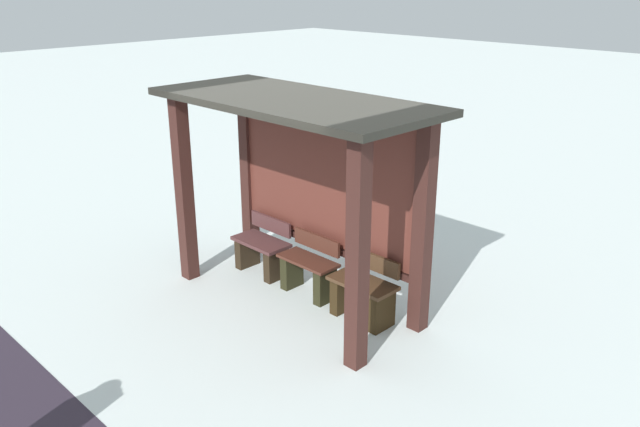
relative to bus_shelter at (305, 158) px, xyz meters
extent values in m
plane|color=white|center=(0.00, -0.18, -1.77)|extent=(60.00, 60.00, 0.00)
cube|color=#3C1F1A|center=(-1.46, -0.71, -0.56)|extent=(0.17, 0.17, 2.41)
cube|color=#3C1F1A|center=(1.46, -0.71, -0.56)|extent=(0.17, 0.17, 2.41)
cube|color=#3C1F1A|center=(-1.46, 0.34, -0.56)|extent=(0.17, 0.17, 2.41)
cube|color=#3C1F1A|center=(1.46, 0.34, -0.56)|extent=(0.17, 0.17, 2.41)
cube|color=#282620|center=(0.00, -0.18, 0.68)|extent=(3.40, 1.53, 0.08)
cube|color=brown|center=(0.00, 0.34, -0.30)|extent=(2.75, 0.08, 1.66)
cube|color=#3C1F1A|center=(0.00, 0.32, -1.19)|extent=(2.75, 0.06, 0.08)
cube|color=#502D2D|center=(-0.89, 0.04, -1.33)|extent=(0.79, 0.40, 0.04)
cube|color=#502D2D|center=(-0.89, 0.22, -1.12)|extent=(0.75, 0.04, 0.20)
cube|color=black|center=(-0.60, 0.04, -1.56)|extent=(0.12, 0.34, 0.42)
cube|color=black|center=(-1.19, 0.04, -1.56)|extent=(0.12, 0.34, 0.42)
cube|color=#4D271C|center=(0.00, 0.04, -1.31)|extent=(0.79, 0.35, 0.04)
cube|color=#4D271C|center=(0.00, 0.20, -1.11)|extent=(0.75, 0.04, 0.20)
cube|color=black|center=(0.30, 0.04, -1.55)|extent=(0.12, 0.30, 0.44)
cube|color=black|center=(-0.30, 0.04, -1.55)|extent=(0.12, 0.30, 0.44)
cube|color=#49301D|center=(0.89, 0.04, -1.30)|extent=(0.79, 0.40, 0.04)
cube|color=#49301D|center=(0.89, 0.22, -1.10)|extent=(0.75, 0.04, 0.20)
cube|color=#2F2110|center=(1.19, 0.04, -1.55)|extent=(0.12, 0.34, 0.45)
cube|color=#2F2110|center=(0.60, 0.04, -1.55)|extent=(0.12, 0.34, 0.45)
camera|label=1|loc=(5.17, -4.97, 1.99)|focal=36.12mm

